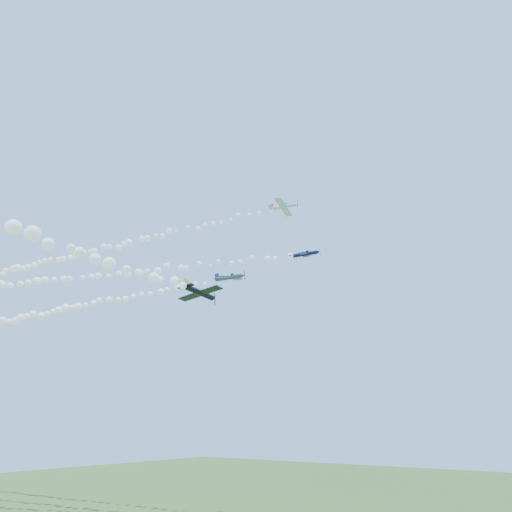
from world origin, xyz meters
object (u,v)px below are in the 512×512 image
Objects in this scene: plane_navy at (304,254)px; plane_grey at (230,277)px; plane_white at (283,207)px; plane_black at (200,293)px.

plane_navy is 17.68m from plane_grey.
plane_black is at bearing -113.15° from plane_white.
plane_white is at bearing -118.66° from plane_navy.
plane_white reaches higher than plane_navy.
plane_navy is at bearing -12.72° from plane_black.
plane_white is 19.85m from plane_grey.
plane_navy is at bearing -3.16° from plane_grey.
plane_grey is at bearing 163.61° from plane_navy.
plane_white is 0.79× the size of plane_grey.
plane_grey is 27.66m from plane_black.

